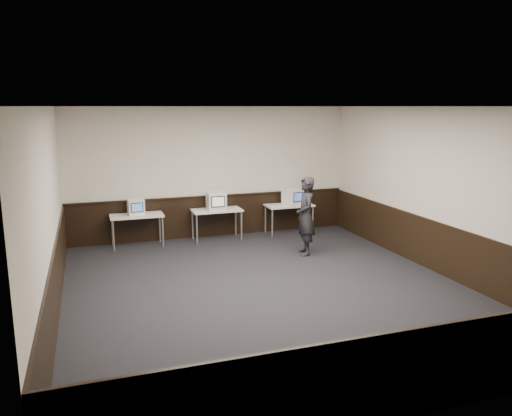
{
  "coord_description": "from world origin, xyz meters",
  "views": [
    {
      "loc": [
        -2.89,
        -7.91,
        3.2
      ],
      "look_at": [
        0.33,
        1.6,
        1.15
      ],
      "focal_mm": 35.0,
      "sensor_mm": 36.0,
      "label": 1
    }
  ],
  "objects_px": {
    "desk_center": "(217,212)",
    "emac_left": "(136,207)",
    "person": "(306,216)",
    "emac_center": "(216,201)",
    "desk_left": "(137,218)",
    "emac_right": "(293,197)",
    "desk_right": "(289,207)"
  },
  "relations": [
    {
      "from": "desk_center",
      "to": "emac_left",
      "type": "relative_size",
      "value": 2.92
    },
    {
      "from": "emac_left",
      "to": "person",
      "type": "bearing_deg",
      "value": -31.11
    },
    {
      "from": "emac_left",
      "to": "emac_center",
      "type": "relative_size",
      "value": 0.84
    },
    {
      "from": "emac_left",
      "to": "person",
      "type": "relative_size",
      "value": 0.24
    },
    {
      "from": "desk_center",
      "to": "emac_left",
      "type": "bearing_deg",
      "value": 179.12
    },
    {
      "from": "desk_left",
      "to": "emac_left",
      "type": "distance_m",
      "value": 0.26
    },
    {
      "from": "emac_left",
      "to": "emac_right",
      "type": "relative_size",
      "value": 0.77
    },
    {
      "from": "desk_left",
      "to": "emac_right",
      "type": "relative_size",
      "value": 2.26
    },
    {
      "from": "desk_left",
      "to": "person",
      "type": "xyz_separation_m",
      "value": [
        3.43,
        -1.83,
        0.18
      ]
    },
    {
      "from": "person",
      "to": "desk_right",
      "type": "bearing_deg",
      "value": 179.52
    },
    {
      "from": "person",
      "to": "desk_left",
      "type": "bearing_deg",
      "value": -107.0
    },
    {
      "from": "desk_center",
      "to": "emac_right",
      "type": "bearing_deg",
      "value": -0.18
    },
    {
      "from": "desk_left",
      "to": "emac_left",
      "type": "height_order",
      "value": "emac_left"
    },
    {
      "from": "desk_right",
      "to": "person",
      "type": "xyz_separation_m",
      "value": [
        -0.37,
        -1.83,
        0.18
      ]
    },
    {
      "from": "desk_left",
      "to": "emac_center",
      "type": "xyz_separation_m",
      "value": [
        1.88,
        -0.04,
        0.29
      ]
    },
    {
      "from": "desk_left",
      "to": "desk_right",
      "type": "height_order",
      "value": "same"
    },
    {
      "from": "desk_center",
      "to": "desk_left",
      "type": "bearing_deg",
      "value": 180.0
    },
    {
      "from": "desk_right",
      "to": "desk_left",
      "type": "bearing_deg",
      "value": 180.0
    },
    {
      "from": "desk_left",
      "to": "desk_center",
      "type": "xyz_separation_m",
      "value": [
        1.9,
        0.0,
        0.0
      ]
    },
    {
      "from": "desk_center",
      "to": "emac_left",
      "type": "xyz_separation_m",
      "value": [
        -1.91,
        0.03,
        0.25
      ]
    },
    {
      "from": "desk_left",
      "to": "emac_center",
      "type": "relative_size",
      "value": 2.45
    },
    {
      "from": "desk_center",
      "to": "emac_center",
      "type": "height_order",
      "value": "emac_center"
    },
    {
      "from": "desk_center",
      "to": "emac_center",
      "type": "relative_size",
      "value": 2.45
    },
    {
      "from": "desk_right",
      "to": "emac_center",
      "type": "bearing_deg",
      "value": -178.84
    },
    {
      "from": "emac_center",
      "to": "person",
      "type": "xyz_separation_m",
      "value": [
        1.54,
        -1.79,
        -0.11
      ]
    },
    {
      "from": "person",
      "to": "emac_center",
      "type": "bearing_deg",
      "value": -128.13
    },
    {
      "from": "desk_center",
      "to": "emac_right",
      "type": "distance_m",
      "value": 2.01
    },
    {
      "from": "desk_right",
      "to": "emac_left",
      "type": "bearing_deg",
      "value": 179.56
    },
    {
      "from": "desk_right",
      "to": "emac_center",
      "type": "relative_size",
      "value": 2.45
    },
    {
      "from": "desk_left",
      "to": "desk_center",
      "type": "distance_m",
      "value": 1.9
    },
    {
      "from": "emac_right",
      "to": "desk_left",
      "type": "bearing_deg",
      "value": 161.34
    },
    {
      "from": "desk_right",
      "to": "emac_center",
      "type": "xyz_separation_m",
      "value": [
        -1.92,
        -0.04,
        0.29
      ]
    }
  ]
}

